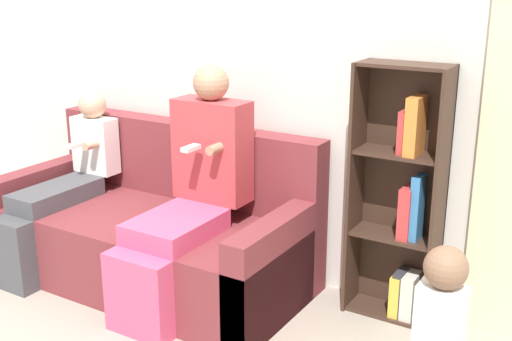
# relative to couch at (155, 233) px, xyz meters

# --- Properties ---
(ground_plane) EXTENTS (14.00, 14.00, 0.00)m
(ground_plane) POSITION_rel_couch_xyz_m (0.24, -0.55, -0.29)
(ground_plane) COLOR #9E9384
(back_wall) EXTENTS (10.00, 0.06, 2.55)m
(back_wall) POSITION_rel_couch_xyz_m (0.24, 0.47, 0.98)
(back_wall) COLOR silver
(back_wall) RESTS_ON ground_plane
(couch) EXTENTS (1.89, 0.89, 0.91)m
(couch) POSITION_rel_couch_xyz_m (0.00, 0.00, 0.00)
(couch) COLOR maroon
(couch) RESTS_ON ground_plane
(adult_seated) EXTENTS (0.44, 0.83, 1.31)m
(adult_seated) POSITION_rel_couch_xyz_m (0.35, -0.09, 0.37)
(adult_seated) COLOR #DB4C75
(adult_seated) RESTS_ON ground_plane
(child_seated) EXTENTS (0.30, 0.85, 1.07)m
(child_seated) POSITION_rel_couch_xyz_m (-0.60, -0.15, 0.25)
(child_seated) COLOR #47474C
(child_seated) RESTS_ON ground_plane
(toddler_standing) EXTENTS (0.20, 0.17, 0.78)m
(toddler_standing) POSITION_rel_couch_xyz_m (1.83, -0.42, 0.14)
(toddler_standing) COLOR #232842
(toddler_standing) RESTS_ON ground_plane
(bookshelf) EXTENTS (0.47, 0.23, 1.36)m
(bookshelf) POSITION_rel_couch_xyz_m (1.39, 0.34, 0.34)
(bookshelf) COLOR #3D281E
(bookshelf) RESTS_ON ground_plane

